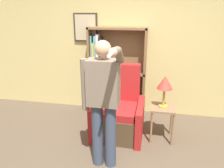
{
  "coord_description": "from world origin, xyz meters",
  "views": [
    {
      "loc": [
        0.48,
        -2.28,
        2.06
      ],
      "look_at": [
        -0.09,
        0.59,
        1.06
      ],
      "focal_mm": 35.0,
      "sensor_mm": 36.0,
      "label": 1
    }
  ],
  "objects_px": {
    "side_table": "(162,113)",
    "person_standing": "(103,100)",
    "bookcase": "(110,73)",
    "table_lamp": "(165,84)",
    "armchair": "(119,114)"
  },
  "relations": [
    {
      "from": "bookcase",
      "to": "armchair",
      "type": "xyz_separation_m",
      "value": [
        0.32,
        -0.82,
        -0.47
      ]
    },
    {
      "from": "bookcase",
      "to": "person_standing",
      "type": "bearing_deg",
      "value": -81.4
    },
    {
      "from": "side_table",
      "to": "person_standing",
      "type": "bearing_deg",
      "value": -134.02
    },
    {
      "from": "armchair",
      "to": "person_standing",
      "type": "distance_m",
      "value": 1.06
    },
    {
      "from": "table_lamp",
      "to": "bookcase",
      "type": "bearing_deg",
      "value": 140.33
    },
    {
      "from": "side_table",
      "to": "table_lamp",
      "type": "height_order",
      "value": "table_lamp"
    },
    {
      "from": "armchair",
      "to": "side_table",
      "type": "distance_m",
      "value": 0.73
    },
    {
      "from": "bookcase",
      "to": "table_lamp",
      "type": "distance_m",
      "value": 1.36
    },
    {
      "from": "armchair",
      "to": "table_lamp",
      "type": "relative_size",
      "value": 2.29
    },
    {
      "from": "bookcase",
      "to": "table_lamp",
      "type": "bearing_deg",
      "value": -39.67
    },
    {
      "from": "bookcase",
      "to": "table_lamp",
      "type": "relative_size",
      "value": 3.38
    },
    {
      "from": "person_standing",
      "to": "table_lamp",
      "type": "xyz_separation_m",
      "value": [
        0.79,
        0.82,
        -0.01
      ]
    },
    {
      "from": "bookcase",
      "to": "side_table",
      "type": "distance_m",
      "value": 1.4
    },
    {
      "from": "armchair",
      "to": "person_standing",
      "type": "xyz_separation_m",
      "value": [
        -0.07,
        -0.86,
        0.61
      ]
    },
    {
      "from": "person_standing",
      "to": "side_table",
      "type": "relative_size",
      "value": 2.97
    }
  ]
}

